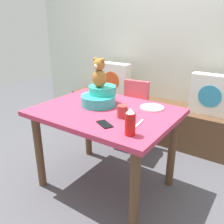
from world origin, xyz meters
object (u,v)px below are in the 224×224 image
at_px(dining_table, 105,123).
at_px(highchair, 132,106).
at_px(ketchup_bottle, 130,122).
at_px(infant_seat_teal, 100,97).
at_px(coffee_mug, 123,112).
at_px(teddy_bear, 99,73).
at_px(cell_phone, 105,124).
at_px(pillow_floral_right, 211,95).
at_px(pillow_floral_left, 114,79).
at_px(dinner_plate_near, 152,108).

height_order(dining_table, highchair, highchair).
bearing_deg(highchair, ketchup_bottle, -60.73).
xyz_separation_m(infant_seat_teal, ketchup_bottle, (0.52, -0.36, 0.02)).
height_order(dining_table, coffee_mug, coffee_mug).
bearing_deg(teddy_bear, infant_seat_teal, 90.00).
relative_size(coffee_mug, cell_phone, 0.83).
bearing_deg(highchair, dining_table, -77.07).
height_order(pillow_floral_right, coffee_mug, pillow_floral_right).
xyz_separation_m(pillow_floral_left, ketchup_bottle, (1.09, -1.44, 0.15)).
height_order(highchair, ketchup_bottle, ketchup_bottle).
bearing_deg(infant_seat_teal, highchair, 94.50).
bearing_deg(pillow_floral_left, coffee_mug, -53.71).
bearing_deg(dinner_plate_near, coffee_mug, -107.20).
bearing_deg(dining_table, teddy_bear, 145.05).
height_order(ketchup_bottle, coffee_mug, ketchup_bottle).
xyz_separation_m(pillow_floral_left, dining_table, (0.69, -1.16, -0.06)).
xyz_separation_m(dining_table, ketchup_bottle, (0.40, -0.28, 0.20)).
height_order(dining_table, dinner_plate_near, dinner_plate_near).
xyz_separation_m(dining_table, highchair, (-0.17, 0.74, -0.10)).
distance_m(teddy_bear, coffee_mug, 0.42).
distance_m(ketchup_bottle, dinner_plate_near, 0.55).
height_order(pillow_floral_right, dinner_plate_near, pillow_floral_right).
relative_size(pillow_floral_right, dining_table, 0.38).
relative_size(pillow_floral_right, dinner_plate_near, 2.20).
xyz_separation_m(teddy_bear, ketchup_bottle, (0.52, -0.36, -0.19)).
bearing_deg(pillow_floral_left, cell_phone, -58.52).
bearing_deg(pillow_floral_right, pillow_floral_left, 180.00).
bearing_deg(teddy_bear, dining_table, -34.95).
relative_size(dining_table, ketchup_bottle, 6.19).
xyz_separation_m(dining_table, cell_phone, (0.17, -0.24, 0.12)).
bearing_deg(ketchup_bottle, teddy_bear, 145.07).
bearing_deg(cell_phone, pillow_floral_right, 11.34).
distance_m(highchair, ketchup_bottle, 1.21).
relative_size(infant_seat_teal, cell_phone, 2.29).
height_order(pillow_floral_right, dining_table, pillow_floral_right).
distance_m(infant_seat_teal, ketchup_bottle, 0.64).
height_order(coffee_mug, cell_phone, coffee_mug).
distance_m(highchair, cell_phone, 1.07).
bearing_deg(teddy_bear, cell_phone, -48.42).
relative_size(highchair, coffee_mug, 6.58).
height_order(dining_table, ketchup_bottle, ketchup_bottle).
bearing_deg(cell_phone, dinner_plate_near, 12.92).
xyz_separation_m(infant_seat_teal, teddy_bear, (0.00, -0.00, 0.21)).
relative_size(dinner_plate_near, cell_phone, 1.39).
relative_size(dining_table, cell_phone, 7.96).
height_order(dinner_plate_near, cell_phone, dinner_plate_near).
distance_m(highchair, dinner_plate_near, 0.71).
height_order(pillow_floral_right, cell_phone, pillow_floral_right).
xyz_separation_m(pillow_floral_right, dinner_plate_near, (-0.28, -0.90, 0.07)).
relative_size(ketchup_bottle, dinner_plate_near, 0.92).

